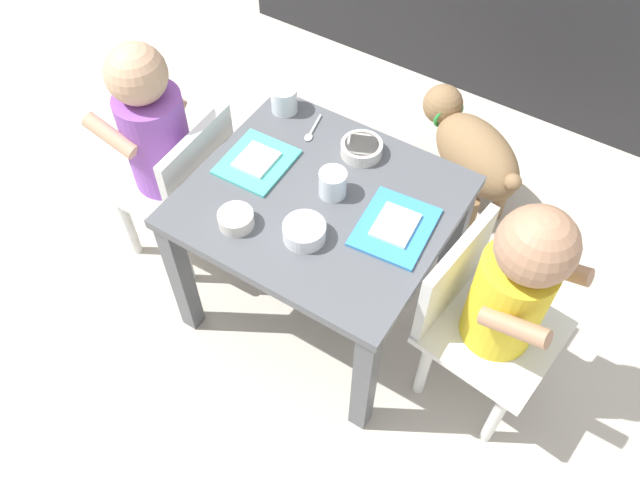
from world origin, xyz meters
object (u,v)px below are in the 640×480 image
at_px(cereal_bowl_right_side, 236,219).
at_px(spoon_by_left_tray, 312,131).
at_px(food_tray_left, 257,161).
at_px(food_tray_right, 395,227).
at_px(water_cup_left, 284,101).
at_px(seated_child_left, 159,138).
at_px(veggie_bowl_near, 362,148).
at_px(water_cup_right, 333,185).
at_px(seated_child_right, 507,291).
at_px(cereal_bowl_left_side, 304,231).
at_px(dining_table, 320,220).
at_px(dog, 471,150).

relative_size(cereal_bowl_right_side, spoon_by_left_tray, 0.80).
bearing_deg(cereal_bowl_right_side, food_tray_left, 111.98).
xyz_separation_m(food_tray_right, spoon_by_left_tray, (-0.32, 0.16, -0.00)).
distance_m(water_cup_left, cereal_bowl_right_side, 0.39).
distance_m(seated_child_left, food_tray_right, 0.65).
distance_m(food_tray_right, veggie_bowl_near, 0.24).
bearing_deg(water_cup_right, veggie_bowl_near, 92.95).
xyz_separation_m(water_cup_right, veggie_bowl_near, (-0.01, 0.15, -0.01)).
bearing_deg(veggie_bowl_near, food_tray_right, -42.05).
distance_m(seated_child_left, food_tray_left, 0.28).
bearing_deg(cereal_bowl_right_side, seated_child_right, 16.01).
distance_m(food_tray_left, cereal_bowl_left_side, 0.25).
bearing_deg(food_tray_left, water_cup_right, 4.28).
height_order(food_tray_right, veggie_bowl_near, veggie_bowl_near).
bearing_deg(seated_child_right, seated_child_left, -177.86).
relative_size(food_tray_left, spoon_by_left_tray, 1.75).
height_order(cereal_bowl_right_side, spoon_by_left_tray, cereal_bowl_right_side).
bearing_deg(food_tray_right, seated_child_left, -175.97).
xyz_separation_m(food_tray_right, cereal_bowl_left_side, (-0.16, -0.13, 0.02)).
height_order(food_tray_right, water_cup_left, water_cup_left).
height_order(dining_table, cereal_bowl_left_side, cereal_bowl_left_side).
xyz_separation_m(water_cup_left, spoon_by_left_tray, (0.10, -0.03, -0.03)).
distance_m(seated_child_left, seated_child_right, 0.92).
bearing_deg(dog, water_cup_right, -105.25).
height_order(seated_child_left, seated_child_right, seated_child_left).
height_order(dog, cereal_bowl_left_side, cereal_bowl_left_side).
bearing_deg(water_cup_left, seated_child_right, -16.38).
relative_size(seated_child_left, cereal_bowl_right_side, 8.77).
distance_m(seated_child_right, veggie_bowl_near, 0.48).
distance_m(cereal_bowl_right_side, spoon_by_left_tray, 0.34).
bearing_deg(water_cup_right, seated_child_left, -172.72).
relative_size(seated_child_left, water_cup_left, 10.27).
bearing_deg(veggie_bowl_near, seated_child_left, -156.19).
relative_size(cereal_bowl_left_side, spoon_by_left_tray, 0.95).
height_order(dog, spoon_by_left_tray, spoon_by_left_tray).
relative_size(veggie_bowl_near, cereal_bowl_left_side, 1.06).
height_order(water_cup_left, veggie_bowl_near, water_cup_left).
distance_m(water_cup_left, spoon_by_left_tray, 0.11).
relative_size(seated_child_right, veggie_bowl_near, 6.86).
height_order(seated_child_left, dog, seated_child_left).
bearing_deg(dining_table, dog, 73.97).
bearing_deg(seated_child_right, cereal_bowl_right_side, -163.99).
relative_size(food_tray_right, cereal_bowl_right_side, 2.50).
height_order(food_tray_left, water_cup_right, water_cup_right).
bearing_deg(seated_child_right, spoon_by_left_tray, 163.72).
relative_size(water_cup_left, water_cup_right, 1.05).
bearing_deg(water_cup_left, seated_child_left, -132.90).
distance_m(seated_child_right, water_cup_left, 0.73).
xyz_separation_m(dining_table, seated_child_right, (0.46, 0.00, 0.06)).
distance_m(food_tray_right, water_cup_right, 0.17).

